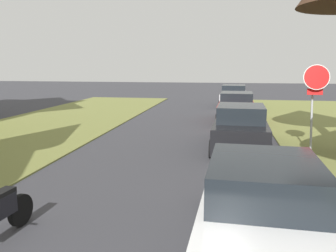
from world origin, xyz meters
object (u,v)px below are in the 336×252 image
(stop_sign_far, at_px, (315,90))
(parked_sedan_silver, at_px, (233,97))
(parked_sedan_white, at_px, (262,210))
(parked_sedan_red, at_px, (236,108))
(parked_sedan_black, at_px, (240,128))

(stop_sign_far, height_order, parked_sedan_silver, stop_sign_far)
(parked_sedan_white, height_order, parked_sedan_red, same)
(parked_sedan_red, bearing_deg, parked_sedan_silver, 90.22)
(parked_sedan_red, distance_m, parked_sedan_silver, 6.89)
(stop_sign_far, height_order, parked_sedan_red, stop_sign_far)
(parked_sedan_white, xyz_separation_m, parked_sedan_silver, (-0.10, 20.03, 0.00))
(stop_sign_far, bearing_deg, parked_sedan_black, 161.62)
(parked_sedan_black, height_order, parked_sedan_silver, same)
(parked_sedan_white, height_order, parked_sedan_silver, same)
(stop_sign_far, xyz_separation_m, parked_sedan_white, (-2.20, -6.40, -1.45))
(stop_sign_far, xyz_separation_m, parked_sedan_black, (-2.27, 0.76, -1.45))
(parked_sedan_black, relative_size, parked_sedan_silver, 1.00)
(stop_sign_far, height_order, parked_sedan_black, stop_sign_far)
(parked_sedan_white, relative_size, parked_sedan_black, 1.00)
(stop_sign_far, height_order, parked_sedan_white, stop_sign_far)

